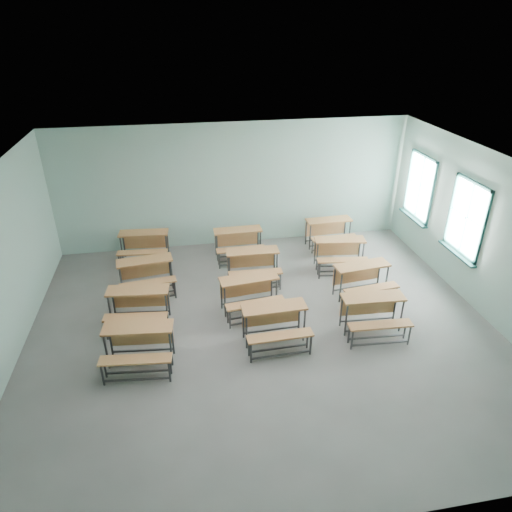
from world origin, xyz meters
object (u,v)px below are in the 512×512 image
(desk_unit_r2c0, at_px, (146,272))
(desk_unit_r2c1, at_px, (253,262))
(desk_unit_r0c0, at_px, (138,342))
(desk_unit_r3c0, at_px, (144,243))
(desk_unit_r0c2, at_px, (374,310))
(desk_unit_r0c1, at_px, (275,321))
(desk_unit_r3c1, at_px, (239,240))
(desk_unit_r1c0, at_px, (138,303))
(desk_unit_r3c2, at_px, (330,229))
(desk_unit_r2c2, at_px, (340,250))
(desk_unit_r1c1, at_px, (250,291))
(desk_unit_r1c2, at_px, (363,277))

(desk_unit_r2c0, distance_m, desk_unit_r2c1, 2.38)
(desk_unit_r0c0, distance_m, desk_unit_r3c0, 3.91)
(desk_unit_r0c0, bearing_deg, desk_unit_r0c2, 8.36)
(desk_unit_r0c1, distance_m, desk_unit_r3c1, 3.48)
(desk_unit_r1c0, height_order, desk_unit_r2c1, same)
(desk_unit_r2c0, bearing_deg, desk_unit_r0c2, -34.96)
(desk_unit_r0c0, xyz_separation_m, desk_unit_r0c1, (2.44, 0.19, 0.00))
(desk_unit_r0c1, bearing_deg, desk_unit_r1c0, 155.71)
(desk_unit_r3c2, bearing_deg, desk_unit_r2c2, -98.78)
(desk_unit_r1c1, height_order, desk_unit_r3c2, same)
(desk_unit_r1c1, xyz_separation_m, desk_unit_r2c2, (2.40, 1.40, 0.00))
(desk_unit_r0c1, xyz_separation_m, desk_unit_r1c2, (2.19, 1.21, 0.00))
(desk_unit_r0c0, distance_m, desk_unit_r3c1, 4.31)
(desk_unit_r2c1, xyz_separation_m, desk_unit_r3c2, (2.27, 1.40, 0.00))
(desk_unit_r1c0, distance_m, desk_unit_r3c0, 2.68)
(desk_unit_r3c1, bearing_deg, desk_unit_r1c0, -134.66)
(desk_unit_r0c0, xyz_separation_m, desk_unit_r3c2, (4.70, 3.88, 0.00))
(desk_unit_r1c2, relative_size, desk_unit_r3c2, 1.04)
(desk_unit_r2c2, bearing_deg, desk_unit_r2c1, -166.41)
(desk_unit_r0c1, distance_m, desk_unit_r3c2, 4.32)
(desk_unit_r0c1, height_order, desk_unit_r1c2, same)
(desk_unit_r0c2, bearing_deg, desk_unit_r3c2, 87.62)
(desk_unit_r0c0, bearing_deg, desk_unit_r2c2, 36.47)
(desk_unit_r2c1, bearing_deg, desk_unit_r3c1, 99.53)
(desk_unit_r0c2, distance_m, desk_unit_r2c0, 4.87)
(desk_unit_r0c1, bearing_deg, desk_unit_r1c1, 102.47)
(desk_unit_r3c1, bearing_deg, desk_unit_r0c2, -59.99)
(desk_unit_r1c0, bearing_deg, desk_unit_r3c2, 35.37)
(desk_unit_r1c1, bearing_deg, desk_unit_r1c0, 175.07)
(desk_unit_r3c1, bearing_deg, desk_unit_r0c1, -88.05)
(desk_unit_r0c0, height_order, desk_unit_r3c1, same)
(desk_unit_r1c2, bearing_deg, desk_unit_r3c0, 145.26)
(desk_unit_r1c0, bearing_deg, desk_unit_r0c1, -16.20)
(desk_unit_r3c0, distance_m, desk_unit_r3c1, 2.33)
(desk_unit_r1c1, bearing_deg, desk_unit_r2c2, 23.79)
(desk_unit_r1c1, bearing_deg, desk_unit_r3c0, 123.71)
(desk_unit_r2c2, distance_m, desk_unit_r3c1, 2.50)
(desk_unit_r0c2, distance_m, desk_unit_r2c2, 2.52)
(desk_unit_r2c0, height_order, desk_unit_r2c2, same)
(desk_unit_r0c1, bearing_deg, desk_unit_r0c2, -1.99)
(desk_unit_r2c2, bearing_deg, desk_unit_r3c2, 91.39)
(desk_unit_r1c2, xyz_separation_m, desk_unit_r3c0, (-4.69, 2.51, 0.00))
(desk_unit_r0c0, distance_m, desk_unit_r2c2, 5.30)
(desk_unit_r0c2, xyz_separation_m, desk_unit_r3c1, (-2.09, 3.48, 0.00))
(desk_unit_r2c0, height_order, desk_unit_r3c2, same)
(desk_unit_r0c0, height_order, desk_unit_r3c0, same)
(desk_unit_r0c0, distance_m, desk_unit_r1c1, 2.52)
(desk_unit_r0c0, xyz_separation_m, desk_unit_r1c1, (2.16, 1.29, 0.00))
(desk_unit_r0c2, xyz_separation_m, desk_unit_r3c2, (0.34, 3.69, 0.00))
(desk_unit_r1c0, relative_size, desk_unit_r3c1, 1.06)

